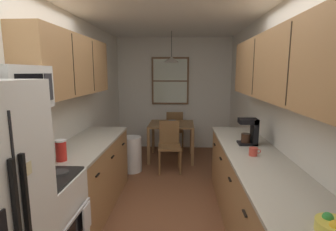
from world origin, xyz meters
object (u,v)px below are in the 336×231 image
(stove_range, at_px, (39,230))
(coffee_maker, at_px, (250,131))
(dining_table, at_px, (171,129))
(table_serving_bowl, at_px, (172,122))
(dining_chair_far, at_px, (175,129))
(mug_by_coffeemaker, at_px, (253,152))
(microwave_over_range, at_px, (11,88))
(trash_bin, at_px, (132,154))
(storage_canister, at_px, (61,150))
(fruit_bowl, at_px, (336,226))
(dining_chair_near, at_px, (169,143))

(stove_range, relative_size, coffee_maker, 3.45)
(dining_table, xyz_separation_m, table_serving_bowl, (0.01, 0.02, 0.15))
(stove_range, distance_m, dining_table, 3.36)
(dining_table, bearing_deg, dining_chair_far, 85.53)
(mug_by_coffeemaker, bearing_deg, dining_table, 111.77)
(microwave_over_range, distance_m, table_serving_bowl, 3.53)
(trash_bin, relative_size, storage_canister, 2.96)
(storage_canister, bearing_deg, fruit_bowl, -27.16)
(coffee_maker, height_order, table_serving_bowl, coffee_maker)
(table_serving_bowl, bearing_deg, dining_chair_far, 86.83)
(dining_chair_near, relative_size, coffee_maker, 2.82)
(microwave_over_range, xyz_separation_m, coffee_maker, (2.14, 1.21, -0.59))
(table_serving_bowl, bearing_deg, microwave_over_range, -108.84)
(microwave_over_range, relative_size, trash_bin, 0.91)
(dining_chair_near, distance_m, fruit_bowl, 3.36)
(fruit_bowl, xyz_separation_m, table_serving_bowl, (-1.06, 3.79, -0.16))
(coffee_maker, bearing_deg, dining_table, 117.56)
(dining_chair_far, relative_size, coffee_maker, 2.82)
(coffee_maker, relative_size, mug_by_coffeemaker, 2.55)
(trash_bin, distance_m, mug_by_coffeemaker, 2.48)
(dining_table, relative_size, dining_chair_far, 1.00)
(mug_by_coffeemaker, bearing_deg, fruit_bowl, -85.99)
(stove_range, distance_m, fruit_bowl, 2.17)
(mug_by_coffeemaker, relative_size, fruit_bowl, 0.61)
(dining_chair_far, height_order, trash_bin, dining_chair_far)
(dining_chair_far, bearing_deg, coffee_maker, -69.13)
(dining_table, xyz_separation_m, storage_canister, (-0.98, -2.72, 0.38))
(storage_canister, xyz_separation_m, table_serving_bowl, (1.00, 2.74, -0.23))
(mug_by_coffeemaker, height_order, fruit_bowl, fruit_bowl)
(microwave_over_range, bearing_deg, fruit_bowl, -14.44)
(dining_chair_far, bearing_deg, table_serving_bowl, -93.17)
(stove_range, xyz_separation_m, dining_chair_near, (0.97, 2.60, 0.03))
(storage_canister, height_order, table_serving_bowl, storage_canister)
(dining_chair_near, bearing_deg, microwave_over_range, -112.56)
(mug_by_coffeemaker, distance_m, table_serving_bowl, 2.65)
(microwave_over_range, height_order, coffee_maker, microwave_over_range)
(trash_bin, xyz_separation_m, coffee_maker, (1.73, -1.30, 0.75))
(storage_canister, bearing_deg, dining_chair_far, 72.87)
(dining_chair_far, height_order, table_serving_bowl, dining_chair_far)
(trash_bin, bearing_deg, storage_canister, -98.47)
(stove_range, bearing_deg, dining_table, 73.14)
(dining_chair_far, bearing_deg, dining_table, -94.47)
(dining_chair_near, xyz_separation_m, dining_chair_far, (0.06, 1.23, 0.00))
(table_serving_bowl, bearing_deg, coffee_maker, -62.96)
(stove_range, relative_size, fruit_bowl, 5.33)
(mug_by_coffeemaker, bearing_deg, table_serving_bowl, 111.34)
(dining_chair_near, bearing_deg, storage_canister, -114.80)
(microwave_over_range, distance_m, coffee_maker, 2.52)
(stove_range, bearing_deg, microwave_over_range, 179.97)
(dining_table, bearing_deg, fruit_bowl, -74.16)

